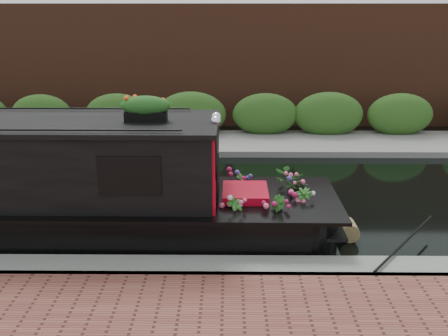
{
  "coord_description": "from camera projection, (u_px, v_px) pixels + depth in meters",
  "views": [
    {
      "loc": [
        1.19,
        -9.99,
        4.01
      ],
      "look_at": [
        1.1,
        -0.6,
        0.9
      ],
      "focal_mm": 40.0,
      "sensor_mm": 36.0,
      "label": 1
    }
  ],
  "objects": [
    {
      "name": "far_bank_path",
      "position": [
        188.0,
        146.0,
        14.74
      ],
      "size": [
        40.0,
        2.4,
        0.34
      ],
      "primitive_type": "cube",
      "color": "slate",
      "rests_on": "ground"
    },
    {
      "name": "ground",
      "position": [
        173.0,
        198.0,
        10.76
      ],
      "size": [
        80.0,
        80.0,
        0.0
      ],
      "primitive_type": "plane",
      "color": "black",
      "rests_on": "ground"
    },
    {
      "name": "near_bank_coping",
      "position": [
        151.0,
        279.0,
        7.63
      ],
      "size": [
        40.0,
        0.6,
        0.5
      ],
      "primitive_type": "cube",
      "color": "slate",
      "rests_on": "ground"
    },
    {
      "name": "rope_fender",
      "position": [
        348.0,
        230.0,
        8.9
      ],
      "size": [
        0.33,
        0.41,
        0.33
      ],
      "primitive_type": "cylinder",
      "rotation": [
        1.57,
        0.0,
        0.0
      ],
      "color": "olive",
      "rests_on": "ground"
    },
    {
      "name": "far_hedge",
      "position": [
        191.0,
        138.0,
        15.6
      ],
      "size": [
        40.0,
        1.1,
        2.8
      ],
      "primitive_type": "cube",
      "color": "#2C561C",
      "rests_on": "ground"
    },
    {
      "name": "far_brick_wall",
      "position": [
        195.0,
        123.0,
        17.59
      ],
      "size": [
        40.0,
        1.0,
        8.0
      ],
      "primitive_type": "cube",
      "color": "#562E1D",
      "rests_on": "ground"
    }
  ]
}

